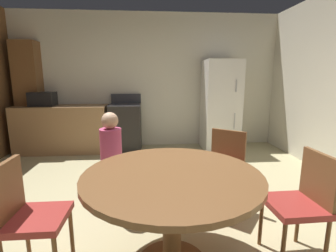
% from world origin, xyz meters
% --- Properties ---
extents(ground_plane, '(14.00, 14.00, 0.00)m').
position_xyz_m(ground_plane, '(0.00, 0.00, 0.00)').
color(ground_plane, tan).
extents(wall_back, '(5.63, 0.12, 2.70)m').
position_xyz_m(wall_back, '(0.00, 2.94, 1.35)').
color(wall_back, silver).
rests_on(wall_back, ground).
extents(kitchen_counter, '(1.71, 0.60, 0.90)m').
position_xyz_m(kitchen_counter, '(-1.66, 2.54, 0.45)').
color(kitchen_counter, '#9E754C').
rests_on(kitchen_counter, ground).
extents(pantry_column, '(0.44, 0.36, 2.10)m').
position_xyz_m(pantry_column, '(-2.29, 2.72, 1.05)').
color(pantry_column, brown).
rests_on(pantry_column, ground).
extents(oven_range, '(0.60, 0.60, 1.10)m').
position_xyz_m(oven_range, '(-0.46, 2.55, 0.47)').
color(oven_range, black).
rests_on(oven_range, ground).
extents(refrigerator, '(0.68, 0.68, 1.76)m').
position_xyz_m(refrigerator, '(1.42, 2.49, 0.88)').
color(refrigerator, white).
rests_on(refrigerator, ground).
extents(microwave, '(0.44, 0.32, 0.26)m').
position_xyz_m(microwave, '(-1.99, 2.54, 1.03)').
color(microwave, black).
rests_on(microwave, kitchen_counter).
extents(dining_table, '(1.29, 1.29, 0.76)m').
position_xyz_m(dining_table, '(0.16, -0.63, 0.61)').
color(dining_table, brown).
rests_on(dining_table, ground).
extents(chair_east, '(0.41, 0.41, 0.87)m').
position_xyz_m(chair_east, '(1.18, -0.60, 0.50)').
color(chair_east, brown).
rests_on(chair_east, ground).
extents(chair_northeast, '(0.56, 0.56, 0.87)m').
position_xyz_m(chair_northeast, '(0.79, 0.18, 0.50)').
color(chair_northeast, brown).
rests_on(chair_northeast, ground).
extents(chair_west, '(0.40, 0.40, 0.87)m').
position_xyz_m(chair_west, '(-0.87, -0.63, 0.50)').
color(chair_west, brown).
rests_on(chair_west, ground).
extents(person_child, '(0.31, 0.31, 1.09)m').
position_xyz_m(person_child, '(-0.40, 0.20, 0.58)').
color(person_child, '#8C337A').
rests_on(person_child, ground).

